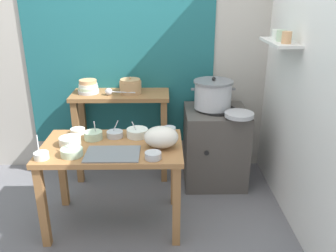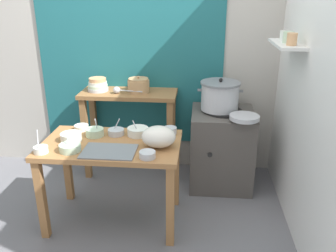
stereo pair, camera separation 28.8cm
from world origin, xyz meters
name	(u,v)px [view 1 (the left image)]	position (x,y,z in m)	size (l,w,h in m)	color
ground_plane	(131,220)	(0.00, 0.00, 0.00)	(9.00, 9.00, 0.00)	slate
wall_back	(143,48)	(0.08, 1.10, 1.30)	(4.40, 0.12, 2.60)	#B2ADA3
wall_right	(304,65)	(1.40, 0.20, 1.30)	(0.30, 3.20, 2.60)	white
prep_table	(113,158)	(-0.12, -0.02, 0.61)	(1.10, 0.66, 0.72)	#9E6B3D
back_shelf_table	(121,114)	(-0.14, 0.83, 0.68)	(0.96, 0.40, 0.90)	olive
stove_block	(215,146)	(0.80, 0.70, 0.38)	(0.60, 0.61, 0.78)	#4C4742
steamer_pot	(213,94)	(0.76, 0.72, 0.92)	(0.43, 0.38, 0.31)	#B7BABF
clay_pot	(130,86)	(-0.04, 0.83, 0.97)	(0.21, 0.21, 0.16)	tan
bowl_stack_enamel	(88,87)	(-0.45, 0.84, 0.96)	(0.21, 0.21, 0.13)	#B7BABF
ladle	(110,92)	(-0.23, 0.76, 0.94)	(0.30, 0.08, 0.07)	#B7BABF
serving_tray	(113,154)	(-0.09, -0.19, 0.72)	(0.40, 0.28, 0.01)	slate
plastic_bag	(161,137)	(0.27, -0.06, 0.80)	(0.26, 0.22, 0.17)	silver
wide_pan	(239,115)	(0.97, 0.46, 0.80)	(0.26, 0.26, 0.04)	#B7BABF
prep_bowl_0	(93,135)	(-0.28, 0.11, 0.75)	(0.15, 0.15, 0.16)	#B7D1AD
prep_bowl_1	(70,141)	(-0.44, -0.01, 0.76)	(0.17, 0.17, 0.07)	silver
prep_bowl_2	(137,132)	(0.07, 0.15, 0.76)	(0.18, 0.18, 0.13)	silver
prep_bowl_3	(72,152)	(-0.39, -0.20, 0.75)	(0.16, 0.16, 0.15)	#B7D1AD
prep_bowl_4	(115,134)	(-0.11, 0.15, 0.75)	(0.13, 0.13, 0.14)	#B7BABF
prep_bowl_5	(41,155)	(-0.59, -0.25, 0.75)	(0.11, 0.11, 0.17)	silver
prep_bowl_6	(78,131)	(-0.44, 0.22, 0.74)	(0.12, 0.12, 0.05)	silver
prep_bowl_7	(169,130)	(0.33, 0.21, 0.75)	(0.11, 0.11, 0.06)	#B7BABF
prep_bowl_8	(153,155)	(0.21, -0.26, 0.75)	(0.12, 0.12, 0.05)	#B7BABF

